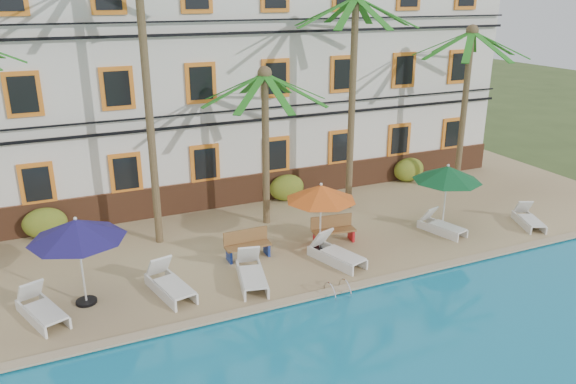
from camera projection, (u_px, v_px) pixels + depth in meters
name	position (u px, v px, depth m)	size (l,w,h in m)	color
ground	(320.00, 285.00, 17.06)	(100.00, 100.00, 0.00)	#384C23
pool_deck	(260.00, 223.00, 21.32)	(30.00, 12.00, 0.25)	tan
pool_coping	(335.00, 291.00, 16.19)	(30.00, 0.35, 0.06)	tan
hotel_building	(215.00, 68.00, 23.85)	(25.40, 6.44, 10.22)	silver
palm_b	(145.00, 63.00, 17.43)	(4.57, 4.57, 9.66)	brown
palm_c	(265.00, 121.00, 19.80)	(4.57, 4.57, 5.79)	brown
palm_d	(353.00, 74.00, 20.82)	(4.57, 4.57, 8.26)	brown
palm_e	(467.00, 85.00, 23.01)	(4.57, 4.57, 6.97)	brown
shrub_left	(45.00, 223.00, 19.60)	(1.50, 0.90, 1.10)	#1D5F1B
shrub_mid	(287.00, 188.00, 23.17)	(1.50, 0.90, 1.10)	#1D5F1B
shrub_right	(409.00, 170.00, 25.51)	(1.50, 0.90, 1.10)	#1D5F1B
umbrella_blue	(77.00, 230.00, 14.87)	(2.58, 2.58, 2.58)	black
umbrella_red	(321.00, 193.00, 18.21)	(2.35, 2.35, 2.35)	black
umbrella_green	(447.00, 174.00, 19.84)	(2.46, 2.46, 2.46)	black
lounger_a	(41.00, 309.00, 14.76)	(1.33, 2.06, 0.92)	silver
lounger_b	(170.00, 284.00, 16.01)	(1.15, 2.13, 0.96)	silver
lounger_c	(252.00, 273.00, 16.59)	(1.16, 2.15, 0.97)	silver
lounger_d	(336.00, 253.00, 17.90)	(1.29, 2.14, 0.95)	silver
lounger_e	(441.00, 225.00, 20.12)	(1.07, 1.86, 0.83)	silver
lounger_f	(529.00, 219.00, 20.73)	(1.23, 1.82, 0.81)	silver
bench_left	(247.00, 244.00, 18.17)	(1.50, 0.48, 0.93)	olive
bench_right	(333.00, 229.00, 19.32)	(1.55, 0.65, 0.93)	olive
pool_ladder	(337.00, 293.00, 16.13)	(0.54, 0.74, 0.74)	silver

